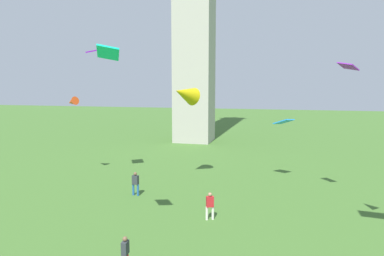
# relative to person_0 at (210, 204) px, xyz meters

# --- Properties ---
(person_0) EXTENTS (0.52, 0.42, 1.73)m
(person_0) POSITION_rel_person_0_xyz_m (0.00, 0.00, 0.00)
(person_0) COLOR silver
(person_0) RESTS_ON ground_plane
(person_1) EXTENTS (0.26, 0.49, 1.60)m
(person_1) POSITION_rel_person_0_xyz_m (-2.56, -6.55, -0.07)
(person_1) COLOR red
(person_1) RESTS_ON ground_plane
(person_3) EXTENTS (0.56, 0.33, 1.81)m
(person_3) POSITION_rel_person_0_xyz_m (-6.34, 3.15, 0.04)
(person_3) COLOR #235693
(person_3) RESTS_ON ground_plane
(kite_flying_1) EXTENTS (1.41, 1.18, 0.99)m
(kite_flying_1) POSITION_rel_person_0_xyz_m (-14.06, 7.00, 5.84)
(kite_flying_1) COLOR #D64518
(kite_flying_2) EXTENTS (1.58, 1.70, 0.67)m
(kite_flying_2) POSITION_rel_person_0_xyz_m (-4.03, -4.81, 8.81)
(kite_flying_2) COLOR #08C3A6
(kite_flying_3) EXTENTS (2.51, 2.90, 2.02)m
(kite_flying_3) POSITION_rel_person_0_xyz_m (-3.60, 7.23, 6.61)
(kite_flying_3) COLOR #B8A20B
(kite_flying_4) EXTENTS (1.35, 1.47, 0.61)m
(kite_flying_4) POSITION_rel_person_0_xyz_m (8.23, 4.38, 8.52)
(kite_flying_4) COLOR purple
(kite_flying_6) EXTENTS (1.87, 2.04, 0.52)m
(kite_flying_6) POSITION_rel_person_0_xyz_m (-11.13, 5.91, 10.15)
(kite_flying_6) COLOR purple
(kite_flying_8) EXTENTS (1.80, 1.72, 0.62)m
(kite_flying_8) POSITION_rel_person_0_xyz_m (4.42, 9.54, 4.26)
(kite_flying_8) COLOR #258BE8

